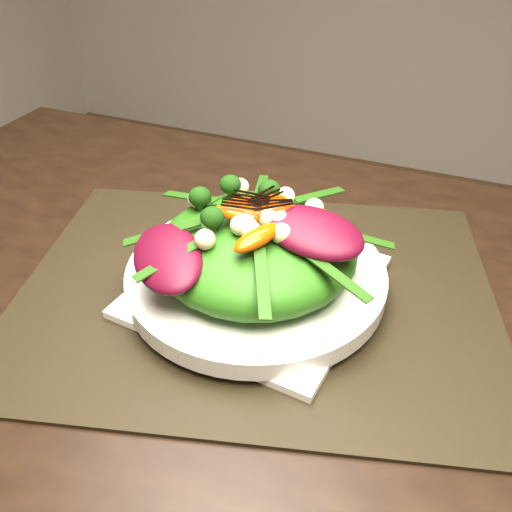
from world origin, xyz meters
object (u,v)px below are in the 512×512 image
at_px(dining_table, 437,437).
at_px(salad_bowl, 256,275).
at_px(orange_segment, 266,199).
at_px(placemat, 256,290).
at_px(lettuce_mound, 256,249).
at_px(plate_base, 256,285).

xyz_separation_m(dining_table, salad_bowl, (-0.21, 0.10, 0.04)).
xyz_separation_m(salad_bowl, orange_segment, (-0.00, 0.03, 0.07)).
relative_size(salad_bowl, orange_segment, 4.99).
relative_size(dining_table, placemat, 3.13).
bearing_deg(dining_table, placemat, 154.88).
height_order(dining_table, lettuce_mound, dining_table).
relative_size(placemat, lettuce_mound, 2.44).
xyz_separation_m(plate_base, lettuce_mound, (0.00, 0.00, 0.05)).
height_order(salad_bowl, orange_segment, orange_segment).
bearing_deg(lettuce_mound, placemat, 180.00).
height_order(placemat, plate_base, plate_base).
relative_size(dining_table, lettuce_mound, 7.65).
height_order(plate_base, salad_bowl, salad_bowl).
relative_size(salad_bowl, lettuce_mound, 1.32).
xyz_separation_m(placemat, plate_base, (0.00, -0.00, 0.01)).
xyz_separation_m(plate_base, salad_bowl, (0.00, 0.00, 0.01)).
xyz_separation_m(dining_table, placemat, (-0.21, 0.10, 0.02)).
height_order(lettuce_mound, orange_segment, orange_segment).
bearing_deg(salad_bowl, placemat, 180.00).
relative_size(placemat, orange_segment, 9.23).
distance_m(dining_table, plate_base, 0.23).
distance_m(placemat, orange_segment, 0.10).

